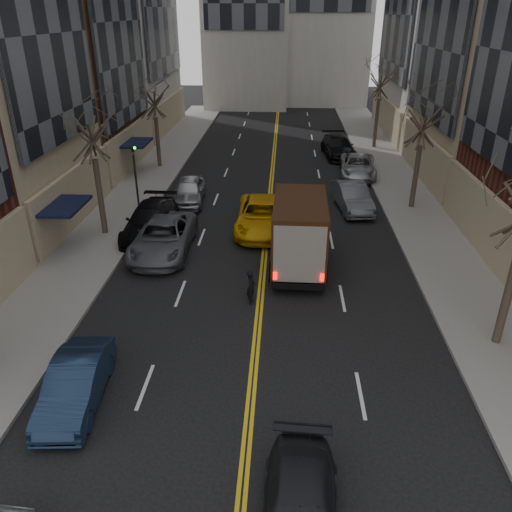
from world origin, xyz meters
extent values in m
cube|color=slate|center=(-9.00, 27.00, 0.07)|extent=(4.00, 66.00, 0.15)
cube|color=slate|center=(9.00, 27.00, 0.07)|extent=(4.00, 66.00, 0.15)
cube|color=black|center=(-10.00, 18.00, 2.40)|extent=(2.00, 3.00, 0.15)
cube|color=black|center=(-10.90, 18.00, 1.35)|extent=(0.20, 3.00, 2.50)
cube|color=black|center=(-10.00, 31.00, 2.40)|extent=(2.00, 3.00, 0.15)
cube|color=black|center=(-10.90, 31.00, 1.35)|extent=(0.20, 3.00, 2.50)
cylinder|color=#382D23|center=(-8.80, 20.00, 2.17)|extent=(0.30, 0.30, 4.05)
cylinder|color=#382D23|center=(-8.80, 33.00, 1.99)|extent=(0.30, 0.30, 3.69)
cylinder|color=#382D23|center=(8.80, 11.00, 2.13)|extent=(0.30, 0.30, 3.96)
cylinder|color=#382D23|center=(8.80, 25.00, 2.04)|extent=(0.30, 0.30, 3.78)
cylinder|color=#382D23|center=(8.80, 40.00, 2.22)|extent=(0.30, 0.30, 4.14)
cylinder|color=black|center=(-7.40, 22.00, 2.05)|extent=(0.12, 0.12, 3.80)
imported|color=black|center=(-7.40, 22.00, 4.40)|extent=(0.15, 0.18, 0.90)
sphere|color=#0CE526|center=(-7.25, 21.90, 4.35)|extent=(0.14, 0.14, 0.14)
cube|color=black|center=(1.65, 17.04, 0.54)|extent=(2.30, 6.36, 0.30)
cube|color=black|center=(1.70, 19.36, 1.53)|extent=(2.35, 1.73, 2.07)
cube|color=black|center=(1.64, 16.50, 1.97)|extent=(2.47, 4.88, 2.96)
cube|color=black|center=(1.59, 14.00, 0.54)|extent=(2.27, 0.22, 0.30)
cube|color=red|center=(0.61, 14.00, 0.99)|extent=(0.18, 0.06, 0.35)
cube|color=red|center=(2.58, 13.96, 0.99)|extent=(0.18, 0.06, 0.35)
cube|color=gold|center=(0.44, 16.57, 2.57)|extent=(0.06, 0.89, 0.89)
cube|color=gold|center=(2.85, 16.52, 2.57)|extent=(0.06, 0.89, 0.89)
cylinder|color=black|center=(0.53, 19.14, 0.47)|extent=(0.30, 0.95, 0.95)
cylinder|color=black|center=(2.86, 19.09, 0.47)|extent=(0.30, 0.95, 0.95)
cylinder|color=black|center=(0.46, 15.39, 0.47)|extent=(0.30, 0.95, 0.95)
cylinder|color=black|center=(2.79, 15.34, 0.47)|extent=(0.30, 0.95, 0.95)
cube|color=black|center=(1.42, 3.82, 1.18)|extent=(0.13, 0.04, 0.09)
cube|color=blue|center=(1.42, 3.79, 1.18)|extent=(0.10, 0.01, 0.06)
imported|color=#DC9E09|center=(-0.30, 21.22, 0.82)|extent=(2.74, 5.94, 1.65)
imported|color=black|center=(-0.37, 13.43, 0.75)|extent=(0.37, 0.56, 1.50)
imported|color=#12213A|center=(-5.40, 7.21, 0.70)|extent=(1.83, 4.38, 1.41)
imported|color=#55575D|center=(-5.10, 18.06, 0.82)|extent=(2.80, 5.94, 1.64)
imported|color=black|center=(-6.30, 20.18, 0.82)|extent=(2.34, 5.65, 1.63)
imported|color=#9DA0A5|center=(-5.10, 25.28, 0.79)|extent=(2.15, 4.73, 1.57)
imported|color=#4E5156|center=(5.10, 24.70, 0.79)|extent=(2.27, 4.99, 1.59)
imported|color=#A1A3A9|center=(6.30, 31.60, 0.76)|extent=(2.98, 5.64, 1.51)
imported|color=black|center=(5.34, 37.13, 0.82)|extent=(2.80, 5.83, 1.64)
camera|label=1|loc=(0.85, -4.50, 11.08)|focal=35.00mm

